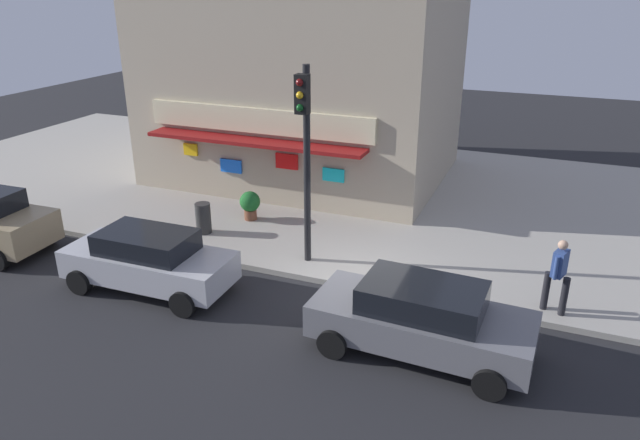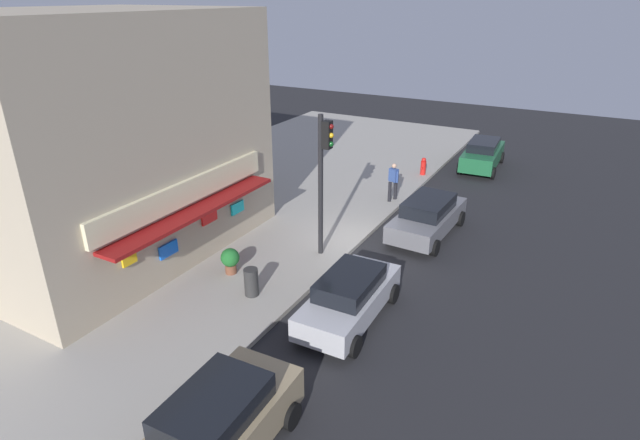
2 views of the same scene
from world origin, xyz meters
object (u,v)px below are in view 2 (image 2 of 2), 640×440
at_px(fire_hydrant, 423,166).
at_px(parked_car_tan, 216,428).
at_px(parked_car_green, 483,154).
at_px(parked_car_silver, 350,297).
at_px(pedestrian, 393,180).
at_px(traffic_light, 323,168).
at_px(trash_can, 251,282).
at_px(parked_car_grey, 428,216).
at_px(potted_plant_by_doorway, 230,259).

height_order(fire_hydrant, parked_car_tan, parked_car_tan).
xyz_separation_m(parked_car_green, parked_car_silver, (-16.75, 0.15, -0.04)).
bearing_deg(pedestrian, traffic_light, 177.47).
relative_size(trash_can, parked_car_grey, 0.20).
relative_size(trash_can, parked_car_tan, 0.22).
relative_size(traffic_light, potted_plant_by_doorway, 5.63).
bearing_deg(parked_car_grey, traffic_light, 143.65).
bearing_deg(trash_can, parked_car_tan, -150.53).
bearing_deg(parked_car_silver, trash_can, 98.51).
height_order(traffic_light, fire_hydrant, traffic_light).
height_order(trash_can, parked_car_green, parked_car_green).
bearing_deg(traffic_light, parked_car_green, -11.43).
xyz_separation_m(potted_plant_by_doorway, parked_car_grey, (6.59, -4.87, 0.13)).
distance_m(trash_can, parked_car_grey, 8.13).
xyz_separation_m(trash_can, parked_car_grey, (7.38, -3.41, 0.19)).
bearing_deg(pedestrian, potted_plant_by_doorway, 165.37).
relative_size(potted_plant_by_doorway, parked_car_green, 0.20).
distance_m(fire_hydrant, parked_car_tan, 19.75).
bearing_deg(parked_car_green, fire_hydrant, 141.62).
height_order(pedestrian, parked_car_grey, pedestrian).
distance_m(traffic_light, parked_car_grey, 5.38).
relative_size(fire_hydrant, parked_car_silver, 0.22).
bearing_deg(pedestrian, parked_car_tan, -172.00).
bearing_deg(trash_can, fire_hydrant, -3.96).
xyz_separation_m(fire_hydrant, parked_car_silver, (-13.71, -2.26, 0.20)).
bearing_deg(potted_plant_by_doorway, parked_car_tan, -143.98).
relative_size(parked_car_tan, parked_car_green, 0.93).
height_order(parked_car_tan, parked_car_green, parked_car_tan).
height_order(trash_can, parked_car_grey, parked_car_grey).
bearing_deg(parked_car_silver, parked_car_tan, 178.36).
bearing_deg(potted_plant_by_doorway, parked_car_silver, -93.79).
xyz_separation_m(fire_hydrant, parked_car_green, (3.04, -2.41, 0.24)).
xyz_separation_m(potted_plant_by_doorway, parked_car_tan, (-6.24, -4.53, 0.20)).
bearing_deg(fire_hydrant, potted_plant_by_doorway, 169.67).
bearing_deg(pedestrian, parked_car_silver, -166.13).
height_order(fire_hydrant, parked_car_green, parked_car_green).
distance_m(trash_can, parked_car_silver, 3.29).
height_order(pedestrian, parked_car_silver, pedestrian).
bearing_deg(parked_car_tan, potted_plant_by_doorway, 36.02).
bearing_deg(fire_hydrant, pedestrian, 179.14).
relative_size(fire_hydrant, trash_can, 1.00).
bearing_deg(parked_car_green, trash_can, 168.87).
xyz_separation_m(traffic_light, trash_can, (-3.62, 0.64, -2.87)).
relative_size(fire_hydrant, parked_car_green, 0.20).
bearing_deg(parked_car_green, parked_car_tan, 179.20).
xyz_separation_m(potted_plant_by_doorway, parked_car_silver, (-0.31, -4.70, 0.11)).
relative_size(traffic_light, parked_car_grey, 1.13).
distance_m(parked_car_grey, parked_car_tan, 12.83).
xyz_separation_m(parked_car_grey, parked_car_green, (9.85, 0.02, 0.03)).
bearing_deg(traffic_light, trash_can, 169.97).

